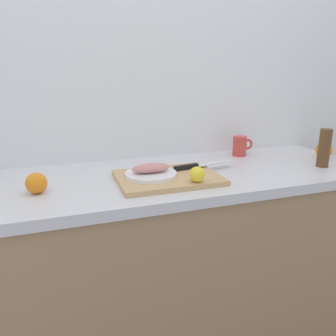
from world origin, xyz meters
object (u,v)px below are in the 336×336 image
coffee_mug_0 (240,146)px  pepper_mill (324,148)px  orange_0 (36,183)px  chef_knife (197,165)px  white_plate (150,174)px  lemon_0 (197,174)px  fish_fillet (150,168)px  cutting_board (168,178)px

coffee_mug_0 → pepper_mill: bearing=-50.4°
coffee_mug_0 → orange_0: coffee_mug_0 is taller
chef_knife → coffee_mug_0: 0.38m
white_plate → orange_0: 0.42m
lemon_0 → white_plate: bearing=139.4°
white_plate → fish_fillet: fish_fillet is taller
cutting_board → pepper_mill: pepper_mill is taller
orange_0 → coffee_mug_0: bearing=14.4°
chef_knife → coffee_mug_0: (0.33, 0.19, 0.02)m
fish_fillet → lemon_0: size_ratio=2.60×
chef_knife → orange_0: 0.64m
lemon_0 → orange_0: size_ratio=0.79×
coffee_mug_0 → orange_0: (-0.96, -0.25, -0.01)m
cutting_board → coffee_mug_0: (0.48, 0.26, 0.04)m
white_plate → orange_0: bearing=-179.9°
white_plate → fish_fillet: 0.03m
fish_fillet → chef_knife: fish_fillet is taller
chef_knife → pepper_mill: size_ratio=1.70×
cutting_board → lemon_0: lemon_0 is taller
cutting_board → orange_0: size_ratio=5.36×
chef_knife → pepper_mill: (0.57, -0.10, 0.06)m
fish_fillet → chef_knife: (0.22, 0.05, -0.02)m
pepper_mill → orange_0: bearing=177.6°
fish_fillet → coffee_mug_0: (0.55, 0.25, -0.00)m
cutting_board → fish_fillet: fish_fillet is taller
white_plate → lemon_0: size_ratio=3.47×
chef_knife → coffee_mug_0: bearing=21.5°
fish_fillet → pepper_mill: pepper_mill is taller
coffee_mug_0 → fish_fillet: bearing=-155.7°
cutting_board → white_plate: size_ratio=1.97×
white_plate → lemon_0: lemon_0 is taller
cutting_board → lemon_0: 0.14m
lemon_0 → pepper_mill: pepper_mill is taller
orange_0 → pepper_mill: pepper_mill is taller
chef_knife → pepper_mill: pepper_mill is taller
white_plate → pepper_mill: pepper_mill is taller
cutting_board → chef_knife: bearing=23.0°
white_plate → coffee_mug_0: bearing=24.3°
cutting_board → orange_0: bearing=178.6°
cutting_board → white_plate: 0.07m
pepper_mill → chef_knife: bearing=169.7°
white_plate → orange_0: orange_0 is taller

